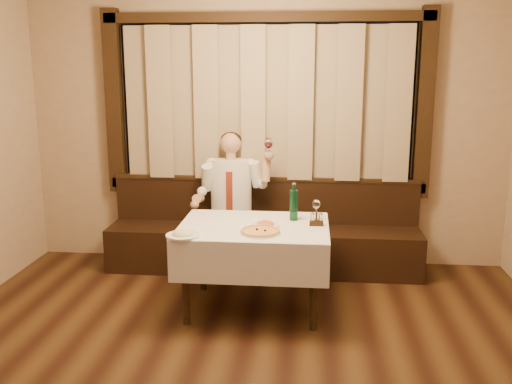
# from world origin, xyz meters

# --- Properties ---
(room) EXTENTS (5.01, 6.01, 2.81)m
(room) POSITION_xyz_m (-0.00, 0.97, 1.50)
(room) COLOR black
(room) RESTS_ON ground
(banquette) EXTENTS (3.20, 0.61, 0.94)m
(banquette) POSITION_xyz_m (0.00, 2.72, 0.31)
(banquette) COLOR black
(banquette) RESTS_ON ground
(dining_table) EXTENTS (1.27, 0.97, 0.76)m
(dining_table) POSITION_xyz_m (0.00, 1.70, 0.65)
(dining_table) COLOR black
(dining_table) RESTS_ON ground
(pizza) EXTENTS (0.34, 0.34, 0.04)m
(pizza) POSITION_xyz_m (0.08, 1.47, 0.77)
(pizza) COLOR white
(pizza) RESTS_ON dining_table
(pasta_red) EXTENTS (0.24, 0.24, 0.08)m
(pasta_red) POSITION_xyz_m (0.10, 1.68, 0.79)
(pasta_red) COLOR white
(pasta_red) RESTS_ON dining_table
(pasta_cream) EXTENTS (0.27, 0.27, 0.09)m
(pasta_cream) POSITION_xyz_m (-0.53, 1.32, 0.79)
(pasta_cream) COLOR white
(pasta_cream) RESTS_ON dining_table
(green_bottle) EXTENTS (0.07, 0.07, 0.33)m
(green_bottle) POSITION_xyz_m (0.33, 1.89, 0.90)
(green_bottle) COLOR #125631
(green_bottle) RESTS_ON dining_table
(table_wine_glass) EXTENTS (0.07, 0.07, 0.18)m
(table_wine_glass) POSITION_xyz_m (0.53, 1.92, 0.89)
(table_wine_glass) COLOR white
(table_wine_glass) RESTS_ON dining_table
(cruet_caddy) EXTENTS (0.12, 0.06, 0.13)m
(cruet_caddy) POSITION_xyz_m (0.53, 1.74, 0.80)
(cruet_caddy) COLOR black
(cruet_caddy) RESTS_ON dining_table
(seated_man) EXTENTS (0.79, 0.59, 1.43)m
(seated_man) POSITION_xyz_m (-0.33, 2.63, 0.83)
(seated_man) COLOR black
(seated_man) RESTS_ON ground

